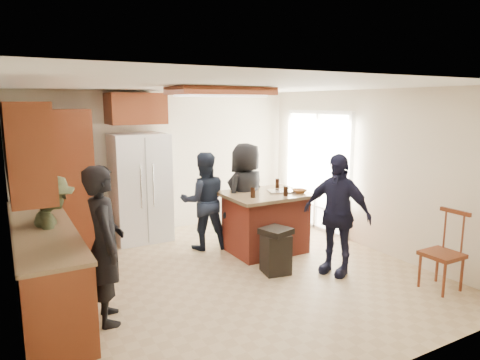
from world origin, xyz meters
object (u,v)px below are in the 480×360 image
person_counter (53,238)px  spindle_chair (443,254)px  person_behind_left (204,201)px  person_side_right (336,214)px  trash_bin (276,250)px  refrigerator (140,187)px  kitchen_island (266,221)px  person_front_left (105,245)px  person_behind_right (246,196)px

person_counter → spindle_chair: 4.70m
person_counter → spindle_chair: person_counter is taller
person_behind_left → person_side_right: person_side_right is taller
trash_bin → spindle_chair: size_ratio=0.63×
refrigerator → kitchen_island: 2.19m
person_counter → person_behind_left: bearing=-77.6°
person_behind_left → kitchen_island: person_behind_left is taller
person_counter → kitchen_island: (3.06, 0.19, -0.27)m
person_front_left → person_behind_right: bearing=-56.1°
person_front_left → person_behind_left: (1.87, 1.61, -0.07)m
person_side_right → refrigerator: (-1.87, 2.72, 0.08)m
refrigerator → spindle_chair: 4.64m
person_behind_left → spindle_chair: 3.45m
person_front_left → trash_bin: bearing=-79.7°
person_behind_left → person_side_right: 2.12m
person_side_right → person_counter: size_ratio=1.10×
person_behind_left → spindle_chair: person_behind_left is taller
person_side_right → person_front_left: bearing=-116.3°
person_counter → spindle_chair: bearing=-122.6°
person_front_left → kitchen_island: 2.86m
person_side_right → kitchen_island: (-0.35, 1.20, -0.35)m
person_behind_right → refrigerator: bearing=-61.3°
person_front_left → person_behind_left: person_front_left is taller
kitchen_island → spindle_chair: size_ratio=1.29×
kitchen_island → person_counter: bearing=-176.5°
person_behind_left → person_behind_right: 0.67m
person_behind_left → refrigerator: size_ratio=0.86×
trash_bin → person_behind_left: bearing=106.4°
refrigerator → person_behind_left: bearing=-51.3°
kitchen_island → spindle_chair: 2.53m
person_behind_right → spindle_chair: bearing=96.0°
person_behind_left → person_behind_right: person_behind_right is taller
kitchen_island → trash_bin: bearing=-113.7°
person_behind_left → trash_bin: bearing=121.1°
refrigerator → kitchen_island: size_ratio=1.41×
refrigerator → trash_bin: (1.16, -2.33, -0.58)m
person_behind_left → refrigerator: (-0.74, 0.93, 0.13)m
trash_bin → spindle_chair: 2.09m
person_counter → person_behind_right: bearing=-86.1°
refrigerator → person_side_right: bearing=-55.5°
person_front_left → trash_bin: size_ratio=2.66×
person_behind_left → refrigerator: bearing=-36.7°
person_behind_right → refrigerator: size_ratio=0.93×
person_side_right → person_behind_right: bearing=175.3°
person_front_left → person_side_right: size_ratio=1.02×
person_front_left → spindle_chair: 4.01m
kitchen_island → spindle_chair: bearing=-62.9°
refrigerator → kitchen_island: refrigerator is taller
trash_bin → person_front_left: bearing=-175.0°
refrigerator → person_behind_right: bearing=-40.7°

